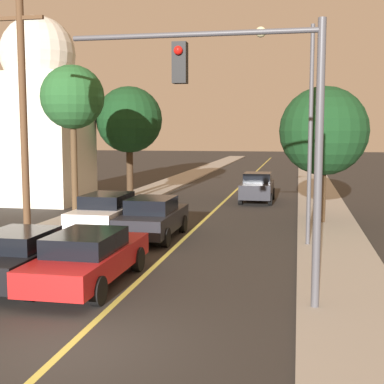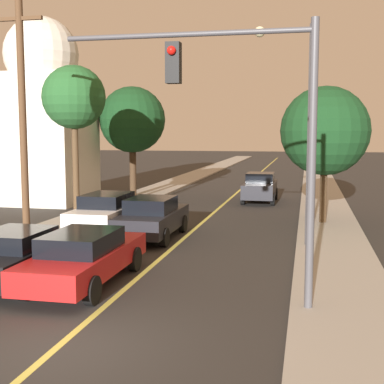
{
  "view_description": "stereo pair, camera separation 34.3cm",
  "coord_description": "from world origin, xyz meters",
  "px_view_note": "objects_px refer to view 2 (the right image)",
  "views": [
    {
      "loc": [
        4.12,
        -8.81,
        3.99
      ],
      "look_at": [
        0.0,
        11.86,
        1.6
      ],
      "focal_mm": 50.0,
      "sensor_mm": 36.0,
      "label": 1
    },
    {
      "loc": [
        4.45,
        -8.74,
        3.99
      ],
      "look_at": [
        0.0,
        11.86,
        1.6
      ],
      "focal_mm": 50.0,
      "sensor_mm": 36.0,
      "label": 2
    }
  ],
  "objects_px": {
    "traffic_signal_mast": "(250,112)",
    "tree_right_near": "(325,131)",
    "utility_pole_left": "(23,121)",
    "tree_left_far": "(74,98)",
    "car_outer_lane_second": "(109,213)",
    "domed_building_left": "(43,114)",
    "streetlamp_right": "(296,106)",
    "car_far_oncoming": "(260,187)",
    "car_near_lane_front": "(84,257)",
    "tree_left_near": "(132,120)",
    "car_outer_lane_front": "(19,255)",
    "car_near_lane_second": "(152,217)"
  },
  "relations": [
    {
      "from": "traffic_signal_mast",
      "to": "tree_right_near",
      "type": "height_order",
      "value": "traffic_signal_mast"
    },
    {
      "from": "utility_pole_left",
      "to": "tree_left_far",
      "type": "bearing_deg",
      "value": 98.8
    },
    {
      "from": "car_outer_lane_second",
      "to": "domed_building_left",
      "type": "bearing_deg",
      "value": 129.84
    },
    {
      "from": "traffic_signal_mast",
      "to": "streetlamp_right",
      "type": "bearing_deg",
      "value": 82.98
    },
    {
      "from": "domed_building_left",
      "to": "car_far_oncoming",
      "type": "bearing_deg",
      "value": 12.27
    },
    {
      "from": "car_near_lane_front",
      "to": "car_outer_lane_second",
      "type": "bearing_deg",
      "value": 105.7
    },
    {
      "from": "car_near_lane_front",
      "to": "tree_right_near",
      "type": "distance_m",
      "value": 12.78
    },
    {
      "from": "tree_left_near",
      "to": "car_near_lane_front",
      "type": "bearing_deg",
      "value": -75.43
    },
    {
      "from": "traffic_signal_mast",
      "to": "car_outer_lane_front",
      "type": "bearing_deg",
      "value": 172.06
    },
    {
      "from": "car_outer_lane_second",
      "to": "streetlamp_right",
      "type": "distance_m",
      "value": 8.12
    },
    {
      "from": "car_outer_lane_second",
      "to": "car_near_lane_second",
      "type": "bearing_deg",
      "value": -8.04
    },
    {
      "from": "car_far_oncoming",
      "to": "domed_building_left",
      "type": "distance_m",
      "value": 12.83
    },
    {
      "from": "car_near_lane_front",
      "to": "car_outer_lane_second",
      "type": "distance_m",
      "value": 6.75
    },
    {
      "from": "car_outer_lane_second",
      "to": "traffic_signal_mast",
      "type": "distance_m",
      "value": 10.33
    },
    {
      "from": "car_outer_lane_front",
      "to": "domed_building_left",
      "type": "height_order",
      "value": "domed_building_left"
    },
    {
      "from": "utility_pole_left",
      "to": "tree_left_far",
      "type": "distance_m",
      "value": 6.25
    },
    {
      "from": "tree_left_far",
      "to": "domed_building_left",
      "type": "height_order",
      "value": "domed_building_left"
    },
    {
      "from": "tree_right_near",
      "to": "car_near_lane_second",
      "type": "bearing_deg",
      "value": -145.24
    },
    {
      "from": "car_far_oncoming",
      "to": "utility_pole_left",
      "type": "relative_size",
      "value": 0.52
    },
    {
      "from": "car_near_lane_second",
      "to": "tree_left_far",
      "type": "bearing_deg",
      "value": 143.99
    },
    {
      "from": "car_far_oncoming",
      "to": "traffic_signal_mast",
      "type": "bearing_deg",
      "value": 94.18
    },
    {
      "from": "tree_left_far",
      "to": "tree_left_near",
      "type": "bearing_deg",
      "value": 90.99
    },
    {
      "from": "car_near_lane_second",
      "to": "tree_left_far",
      "type": "relative_size",
      "value": 0.67
    },
    {
      "from": "car_far_oncoming",
      "to": "streetlamp_right",
      "type": "height_order",
      "value": "streetlamp_right"
    },
    {
      "from": "car_near_lane_second",
      "to": "tree_left_far",
      "type": "height_order",
      "value": "tree_left_far"
    },
    {
      "from": "tree_right_near",
      "to": "tree_left_far",
      "type": "bearing_deg",
      "value": -174.24
    },
    {
      "from": "traffic_signal_mast",
      "to": "tree_left_near",
      "type": "xyz_separation_m",
      "value": [
        -9.05,
        18.93,
        0.26
      ]
    },
    {
      "from": "tree_left_far",
      "to": "traffic_signal_mast",
      "type": "bearing_deg",
      "value": -49.66
    },
    {
      "from": "car_near_lane_front",
      "to": "tree_left_near",
      "type": "bearing_deg",
      "value": 104.57
    },
    {
      "from": "car_outer_lane_second",
      "to": "domed_building_left",
      "type": "relative_size",
      "value": 0.47
    },
    {
      "from": "tree_left_near",
      "to": "domed_building_left",
      "type": "bearing_deg",
      "value": -143.89
    },
    {
      "from": "car_near_lane_second",
      "to": "tree_left_far",
      "type": "xyz_separation_m",
      "value": [
        -4.53,
        3.29,
        4.64
      ]
    },
    {
      "from": "traffic_signal_mast",
      "to": "tree_left_near",
      "type": "bearing_deg",
      "value": 115.55
    },
    {
      "from": "car_near_lane_second",
      "to": "tree_right_near",
      "type": "height_order",
      "value": "tree_right_near"
    },
    {
      "from": "tree_left_near",
      "to": "car_outer_lane_front",
      "type": "bearing_deg",
      "value": -81.04
    },
    {
      "from": "car_near_lane_front",
      "to": "domed_building_left",
      "type": "bearing_deg",
      "value": 120.69
    },
    {
      "from": "car_outer_lane_second",
      "to": "tree_right_near",
      "type": "bearing_deg",
      "value": 26.88
    },
    {
      "from": "tree_left_near",
      "to": "domed_building_left",
      "type": "relative_size",
      "value": 0.64
    },
    {
      "from": "utility_pole_left",
      "to": "car_far_oncoming",
      "type": "bearing_deg",
      "value": 64.8
    },
    {
      "from": "streetlamp_right",
      "to": "tree_right_near",
      "type": "distance_m",
      "value": 5.01
    },
    {
      "from": "car_outer_lane_front",
      "to": "domed_building_left",
      "type": "relative_size",
      "value": 0.43
    },
    {
      "from": "traffic_signal_mast",
      "to": "streetlamp_right",
      "type": "xyz_separation_m",
      "value": [
        0.83,
        6.76,
        0.45
      ]
    },
    {
      "from": "tree_left_near",
      "to": "tree_right_near",
      "type": "bearing_deg",
      "value": -33.79
    },
    {
      "from": "traffic_signal_mast",
      "to": "tree_left_far",
      "type": "relative_size",
      "value": 0.92
    },
    {
      "from": "domed_building_left",
      "to": "tree_left_far",
      "type": "bearing_deg",
      "value": -51.25
    },
    {
      "from": "tree_left_near",
      "to": "domed_building_left",
      "type": "xyz_separation_m",
      "value": [
        -4.18,
        -3.05,
        0.27
      ]
    },
    {
      "from": "utility_pole_left",
      "to": "streetlamp_right",
      "type": "bearing_deg",
      "value": 15.0
    },
    {
      "from": "car_outer_lane_second",
      "to": "car_far_oncoming",
      "type": "height_order",
      "value": "car_far_oncoming"
    },
    {
      "from": "domed_building_left",
      "to": "streetlamp_right",
      "type": "bearing_deg",
      "value": -32.94
    },
    {
      "from": "tree_left_near",
      "to": "car_near_lane_second",
      "type": "bearing_deg",
      "value": -68.3
    }
  ]
}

